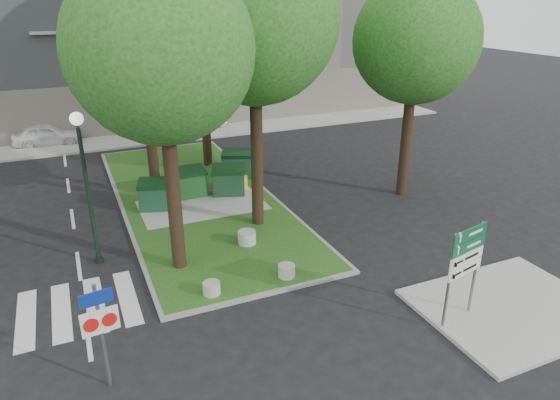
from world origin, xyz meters
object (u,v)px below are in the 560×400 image
tree_median_near_right (256,2)px  tree_street_right (418,28)px  tree_median_mid (142,28)px  bollard_mid (247,237)px  bollard_right (286,271)px  tree_median_near_left (162,30)px  dumpster_b (190,182)px  litter_bin (243,183)px  car_silver (195,120)px  dumpster_c (229,180)px  street_lamp (85,172)px  dumpster_d (237,164)px  traffic_sign_pole (100,323)px  bollard_left (212,288)px  car_white (47,135)px  dumpster_a (156,195)px  directional_sign (465,260)px

tree_median_near_right → tree_street_right: tree_median_near_right is taller
tree_median_mid → bollard_mid: size_ratio=15.79×
tree_median_mid → bollard_right: 11.09m
tree_median_near_left → dumpster_b: (1.74, 5.68, -6.59)m
litter_bin → car_silver: bearing=85.9°
tree_median_near_right → dumpster_c: (-0.16, 3.22, -7.25)m
street_lamp → bollard_mid: bearing=-10.6°
dumpster_c → bollard_mid: 4.81m
dumpster_b → car_silver: 11.70m
dumpster_b → dumpster_d: size_ratio=0.83×
street_lamp → traffic_sign_pole: street_lamp is taller
tree_street_right → bollard_mid: (-8.07, -1.99, -6.64)m
dumpster_c → bollard_mid: (-0.90, -4.71, -0.39)m
tree_median_near_right → street_lamp: size_ratio=2.28×
tree_median_near_left → bollard_mid: bearing=11.9°
tree_median_near_left → bollard_left: 7.32m
litter_bin → tree_street_right: bearing=-24.5°
dumpster_b → bollard_right: bearing=-83.8°
litter_bin → street_lamp: (-6.53, -4.00, 2.72)m
bollard_left → car_white: car_white is taller
tree_median_near_left → litter_bin: (4.08, 5.42, -6.88)m
bollard_left → bollard_right: bearing=0.0°
bollard_mid → litter_bin: (1.65, 4.91, 0.09)m
tree_median_mid → litter_bin: tree_median_mid is taller
tree_street_right → dumpster_c: 9.89m
bollard_mid → dumpster_a: bearing=117.9°
dumpster_d → bollard_left: dumpster_d is taller
tree_median_near_right → traffic_sign_pole: bearing=-133.6°
dumpster_a → litter_bin: 4.00m
dumpster_a → dumpster_d: dumpster_d is taller
tree_median_near_left → bollard_left: bearing=-79.2°
tree_median_near_left → dumpster_c: bearing=57.4°
tree_median_near_right → dumpster_d: (0.91, 5.18, -7.24)m
dumpster_a → traffic_sign_pole: size_ratio=0.58×
dumpster_b → car_silver: size_ratio=0.35×
dumpster_a → litter_bin: (3.95, 0.56, -0.27)m
bollard_left → litter_bin: (3.69, 7.48, 0.14)m
bollard_right → car_white: (-6.61, 19.00, 0.33)m
dumpster_c → bollard_mid: bearing=-83.3°
bollard_right → traffic_sign_pole: traffic_sign_pole is taller
dumpster_d → street_lamp: size_ratio=0.33×
litter_bin → car_silver: 11.55m
tree_street_right → car_silver: tree_street_right is taller
traffic_sign_pole → dumpster_d: bearing=50.6°
street_lamp → car_silver: bearing=64.6°
tree_median_near_left → traffic_sign_pole: bearing=-121.1°
traffic_sign_pole → tree_median_near_right: bearing=38.4°
tree_street_right → dumpster_c: (-7.16, 2.72, -6.25)m
bollard_mid → directional_sign: 7.52m
dumpster_c → litter_bin: 0.83m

